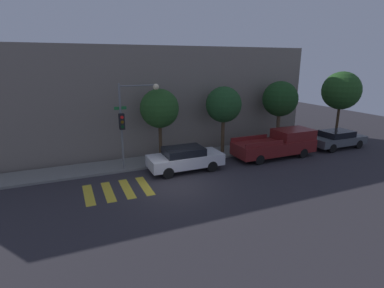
{
  "coord_description": "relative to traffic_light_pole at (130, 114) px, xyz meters",
  "views": [
    {
      "loc": [
        -4.92,
        -13.63,
        6.35
      ],
      "look_at": [
        1.84,
        2.1,
        1.6
      ],
      "focal_mm": 28.0,
      "sensor_mm": 36.0,
      "label": 1
    }
  ],
  "objects": [
    {
      "name": "crosswalk",
      "position": [
        -1.37,
        -2.57,
        -3.42
      ],
      "size": [
        3.27,
        2.6,
        0.0
      ],
      "color": "gold",
      "rests_on": "ground"
    },
    {
      "name": "tree_behind_truck",
      "position": [
        17.48,
        0.81,
        0.6
      ],
      "size": [
        3.07,
        3.07,
        5.57
      ],
      "color": "#42301E",
      "rests_on": "ground"
    },
    {
      "name": "pickup_truck",
      "position": [
        9.74,
        -1.27,
        -2.51
      ],
      "size": [
        5.74,
        2.01,
        1.82
      ],
      "color": "maroon",
      "rests_on": "ground"
    },
    {
      "name": "traffic_light_pole",
      "position": [
        0.0,
        0.0,
        0.0
      ],
      "size": [
        2.66,
        0.56,
        5.16
      ],
      "color": "slate",
      "rests_on": "ground"
    },
    {
      "name": "tree_far_end",
      "position": [
        11.31,
        0.81,
        0.21
      ],
      "size": [
        2.6,
        2.6,
        4.96
      ],
      "color": "brown",
      "rests_on": "ground"
    },
    {
      "name": "sidewalk",
      "position": [
        1.48,
        0.97,
        -3.36
      ],
      "size": [
        26.0,
        2.27,
        0.14
      ],
      "primitive_type": "cube",
      "color": "slate",
      "rests_on": "ground"
    },
    {
      "name": "building_row",
      "position": [
        1.48,
        5.5,
        0.25
      ],
      "size": [
        26.0,
        6.0,
        7.35
      ],
      "primitive_type": "cube",
      "color": "slate",
      "rests_on": "ground"
    },
    {
      "name": "sedan_near_corner",
      "position": [
        2.87,
        -1.27,
        -2.66
      ],
      "size": [
        4.43,
        1.84,
        1.44
      ],
      "color": "silver",
      "rests_on": "ground"
    },
    {
      "name": "tree_near_corner",
      "position": [
        2.02,
        0.81,
        0.07
      ],
      "size": [
        2.43,
        2.43,
        4.73
      ],
      "color": "#42301E",
      "rests_on": "ground"
    },
    {
      "name": "sedan_middle",
      "position": [
        15.25,
        -1.27,
        -2.71
      ],
      "size": [
        4.33,
        1.82,
        1.33
      ],
      "color": "#4C5156",
      "rests_on": "ground"
    },
    {
      "name": "tree_midblock",
      "position": [
        6.56,
        0.81,
        0.06
      ],
      "size": [
        2.44,
        2.44,
        4.73
      ],
      "color": "#4C3823",
      "rests_on": "ground"
    },
    {
      "name": "ground_plane",
      "position": [
        1.48,
        -3.37,
        -3.43
      ],
      "size": [
        60.0,
        60.0,
        0.0
      ],
      "primitive_type": "plane",
      "color": "#2D2B30"
    }
  ]
}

